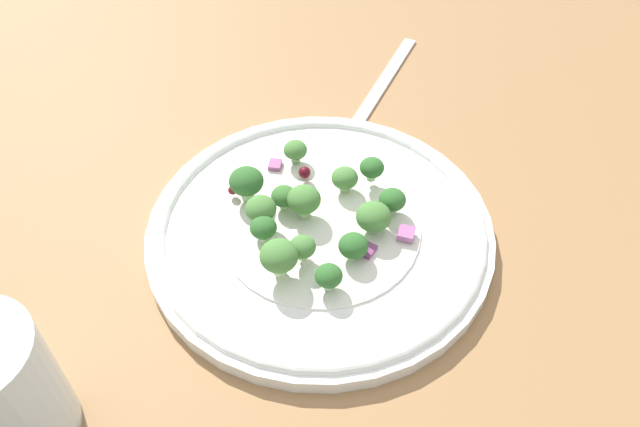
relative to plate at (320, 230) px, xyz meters
The scene contains 24 objects.
ground_plane 2.53cm from the plate, 61.83° to the left, with size 180.00×180.00×2.00cm, color olive.
plate is the anchor object (origin of this frame).
dressing_pool 0.44cm from the plate, 90.00° to the left, with size 15.52×15.52×0.20cm, color white.
broccoli_floret_0 4.24cm from the plate, 23.88° to the right, with size 1.94×1.94×1.96cm.
broccoli_floret_1 6.52cm from the plate, 133.22° to the left, with size 1.96×1.96×1.99cm.
broccoli_floret_2 5.08cm from the plate, 70.01° to the right, with size 2.00×2.00×2.02cm.
broccoli_floret_3 6.84cm from the plate, 121.05° to the right, with size 2.72×2.72×2.75cm.
broccoli_floret_4 3.79cm from the plate, 127.80° to the right, with size 1.99×1.99×2.01cm.
broccoli_floret_5 2.77cm from the plate, 133.51° to the right, with size 2.59×2.59×2.63cm.
broccoli_floret_6 6.02cm from the plate, 99.25° to the left, with size 2.09×2.09×2.11cm.
broccoli_floret_7 7.62cm from the plate, 168.11° to the right, with size 1.96×1.96×1.98cm.
broccoli_floret_8 5.09cm from the plate, 91.53° to the right, with size 2.36×2.36×2.39cm.
broccoli_floret_9 6.23cm from the plate, ahead, with size 1.95×1.95×1.98cm.
broccoli_floret_10 4.34cm from the plate, 33.37° to the left, with size 2.20×2.20×2.23cm.
broccoli_floret_11 4.65cm from the plate, 148.52° to the left, with size 2.12×2.12×2.15cm.
broccoli_floret_12 4.45cm from the plate, 83.21° to the left, with size 2.67×2.67×2.70cm.
broccoli_floret_13 6.14cm from the plate, 35.06° to the right, with size 2.74×2.74×2.77cm.
cranberry_0 5.25cm from the plate, 169.82° to the right, with size 0.99×0.99×0.99cm, color #4C0A14.
cranberry_1 7.70cm from the plate, 118.08° to the right, with size 0.71×0.71×0.71cm, color maroon.
cranberry_2 3.64cm from the plate, 23.70° to the right, with size 0.83×0.83×0.83cm, color maroon.
onion_bit_0 4.54cm from the plate, 48.68° to the left, with size 1.28×0.91×0.42cm, color #843D75.
onion_bit_1 6.68cm from the plate, 74.78° to the left, with size 1.21×1.27×0.49cm, color #A35B93.
onion_bit_2 7.54cm from the plate, 154.24° to the right, with size 1.15×1.02×0.53cm, color #934C84.
fork 18.72cm from the plate, 159.28° to the left, with size 17.21×10.45×0.50cm.
Camera 1 is at (32.34, -3.92, 38.89)cm, focal length 36.62 mm.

